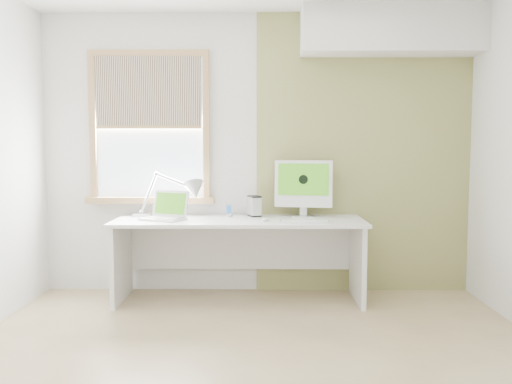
{
  "coord_description": "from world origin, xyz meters",
  "views": [
    {
      "loc": [
        0.04,
        -3.29,
        1.37
      ],
      "look_at": [
        0.0,
        1.05,
        1.0
      ],
      "focal_mm": 37.48,
      "sensor_mm": 36.0,
      "label": 1
    }
  ],
  "objects_px": {
    "desk_lamp": "(185,193)",
    "external_drive": "(254,206)",
    "laptop": "(166,212)",
    "imac": "(303,185)",
    "desk": "(239,240)"
  },
  "relations": [
    {
      "from": "desk",
      "to": "desk_lamp",
      "type": "distance_m",
      "value": 0.66
    },
    {
      "from": "laptop",
      "to": "external_drive",
      "type": "height_order",
      "value": "laptop"
    },
    {
      "from": "external_drive",
      "to": "imac",
      "type": "xyz_separation_m",
      "value": [
        0.45,
        -0.01,
        0.19
      ]
    },
    {
      "from": "imac",
      "to": "external_drive",
      "type": "bearing_deg",
      "value": 179.03
    },
    {
      "from": "desk",
      "to": "external_drive",
      "type": "distance_m",
      "value": 0.35
    },
    {
      "from": "desk_lamp",
      "to": "imac",
      "type": "relative_size",
      "value": 1.36
    },
    {
      "from": "desk_lamp",
      "to": "external_drive",
      "type": "bearing_deg",
      "value": 2.56
    },
    {
      "from": "laptop",
      "to": "desk",
      "type": "bearing_deg",
      "value": 5.13
    },
    {
      "from": "laptop",
      "to": "external_drive",
      "type": "relative_size",
      "value": 2.31
    },
    {
      "from": "laptop",
      "to": "external_drive",
      "type": "xyz_separation_m",
      "value": [
        0.78,
        0.2,
        0.03
      ]
    },
    {
      "from": "laptop",
      "to": "imac",
      "type": "relative_size",
      "value": 0.82
    },
    {
      "from": "external_drive",
      "to": "imac",
      "type": "distance_m",
      "value": 0.49
    },
    {
      "from": "desk",
      "to": "imac",
      "type": "distance_m",
      "value": 0.77
    },
    {
      "from": "desk",
      "to": "imac",
      "type": "bearing_deg",
      "value": 13.17
    },
    {
      "from": "laptop",
      "to": "external_drive",
      "type": "bearing_deg",
      "value": 14.54
    }
  ]
}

